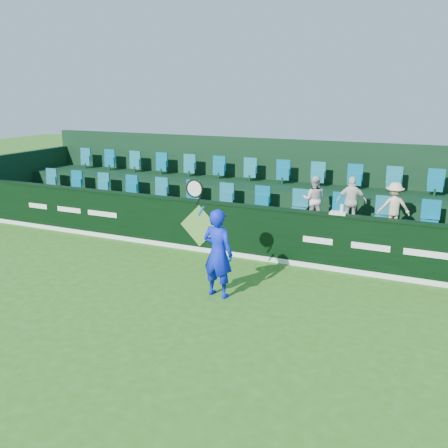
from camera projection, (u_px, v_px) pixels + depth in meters
The scene contains 13 objects.
ground at pixel (108, 309), 9.64m from camera, with size 60.00×60.00×0.00m, color #2E6718.
sponsor_hoarding at pixel (202, 226), 12.97m from camera, with size 16.00×0.25×1.35m.
stand_tier_front at pixel (219, 226), 14.01m from camera, with size 16.00×2.00×0.80m, color black.
stand_tier_back at pixel (245, 204), 15.61m from camera, with size 16.00×1.80×1.30m, color black.
stand_rear at pixel (251, 183), 15.86m from camera, with size 16.00×4.10×2.60m.
seat_row_front at pixel (225, 199), 14.18m from camera, with size 13.50×0.50×0.60m, color #176C7F.
seat_row_back at pixel (249, 172), 15.63m from camera, with size 13.50×0.50×0.60m, color #176C7F.
tennis_player at pixel (218, 253), 10.03m from camera, with size 1.08×0.53×2.48m.
spectator_left at pixel (314, 199), 12.70m from camera, with size 0.58×0.45×1.20m, color silver.
spectator_middle at pixel (351, 202), 12.31m from camera, with size 0.73×0.30×1.25m, color white.
spectator_right at pixel (394, 207), 11.92m from camera, with size 0.76×0.44×1.18m, color beige.
towel at pixel (338, 213), 11.38m from camera, with size 0.37×0.24×0.06m, color white.
drinks_bottle at pixel (342, 209), 11.32m from camera, with size 0.08×0.08×0.24m, color white.
Camera 1 is at (5.74, -7.14, 4.09)m, focal length 40.00 mm.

